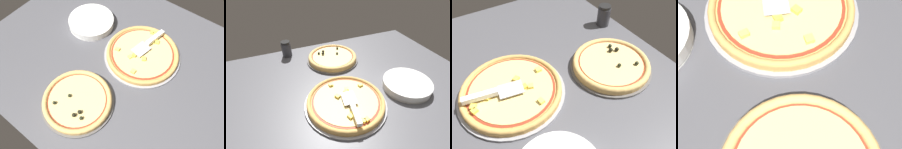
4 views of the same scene
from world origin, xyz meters
The scene contains 3 objects.
ground_plane centered at (0.00, 0.00, -1.80)cm, with size 145.48×111.52×3.60cm, color #4C4C51.
pizza_pan_front centered at (-7.36, -10.13, 0.50)cm, with size 39.78×39.78×1.00cm, color #939399.
pizza_front centered at (-7.35, -10.14, 2.32)cm, with size 37.39×37.39×3.13cm.
Camera 4 is at (8.11, 42.78, 62.10)cm, focal length 50.00 mm.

